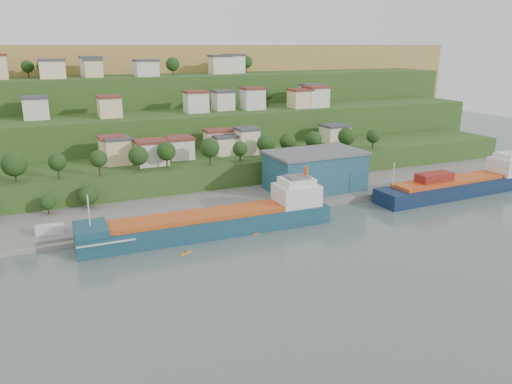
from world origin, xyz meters
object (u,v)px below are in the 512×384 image
cargo_ship_near (217,223)px  cargo_ship_far (463,186)px  warehouse (315,170)px  kayak_orange (258,233)px  caravan (50,231)px

cargo_ship_near → cargo_ship_far: 87.12m
warehouse → cargo_ship_near: bearing=-155.6°
cargo_ship_far → kayak_orange: bearing=-177.8°
warehouse → caravan: warehouse is taller
cargo_ship_near → caravan: bearing=165.2°
caravan → kayak_orange: (50.17, -16.75, -2.52)m
kayak_orange → caravan: bearing=143.0°
warehouse → kayak_orange: warehouse is taller
cargo_ship_far → caravan: bearing=173.1°
warehouse → kayak_orange: 41.18m
cargo_ship_near → kayak_orange: bearing=-28.5°
cargo_ship_near → cargo_ship_far: bearing=1.2°
cargo_ship_near → warehouse: cargo_ship_near is taller
caravan → cargo_ship_far: bearing=2.8°
cargo_ship_far → caravan: 128.42m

